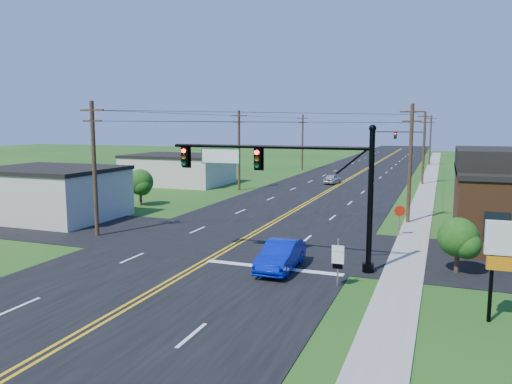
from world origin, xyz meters
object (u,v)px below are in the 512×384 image
at_px(signal_mast_far, 400,140).
at_px(route_sign, 338,259).
at_px(blue_car, 281,256).
at_px(stop_sign, 400,214).
at_px(signal_mast_main, 285,177).

relative_size(signal_mast_far, route_sign, 4.80).
xyz_separation_m(blue_car, route_sign, (3.29, -1.63, 0.59)).
relative_size(blue_car, route_sign, 1.97).
height_order(blue_car, stop_sign, stop_sign).
xyz_separation_m(signal_mast_main, stop_sign, (5.23, 8.98, -3.21)).
height_order(blue_car, route_sign, route_sign).
relative_size(signal_mast_main, blue_car, 2.51).
height_order(signal_mast_far, route_sign, signal_mast_far).
distance_m(signal_mast_far, blue_car, 73.26).
relative_size(signal_mast_far, blue_car, 2.43).
relative_size(route_sign, stop_sign, 1.07).
xyz_separation_m(signal_mast_far, route_sign, (3.34, -74.79, -3.21)).
bearing_deg(signal_mast_main, signal_mast_far, 89.92).
xyz_separation_m(signal_mast_far, stop_sign, (5.13, -63.02, -3.01)).
xyz_separation_m(signal_mast_main, route_sign, (3.44, -2.79, -3.42)).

